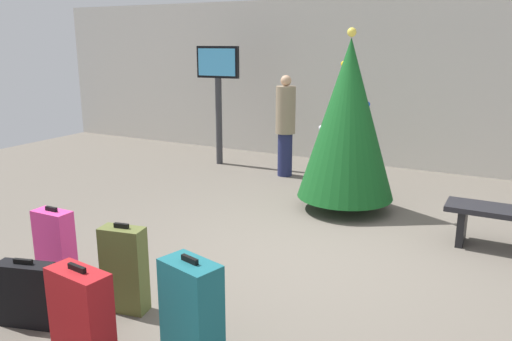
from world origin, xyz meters
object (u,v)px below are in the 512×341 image
object	(u,v)px
suitcase_0	(82,318)
suitcase_1	(27,294)
suitcase_5	(124,269)
flight_info_kiosk	(218,84)
traveller_1	(285,124)
suitcase_3	(55,247)
suitcase_6	(192,314)
holiday_tree	(348,120)

from	to	relation	value
suitcase_0	suitcase_1	distance (m)	0.83
suitcase_0	suitcase_5	world-z (taller)	suitcase_5
flight_info_kiosk	suitcase_1	xyz separation A→B (m)	(1.62, -5.53, -1.23)
traveller_1	suitcase_5	world-z (taller)	traveller_1
traveller_1	suitcase_3	bearing A→B (deg)	-92.95
suitcase_0	suitcase_6	xyz separation A→B (m)	(0.68, 0.38, 0.03)
suitcase_3	suitcase_6	size ratio (longest dim) A/B	0.92
suitcase_1	flight_info_kiosk	bearing A→B (deg)	106.34
suitcase_3	suitcase_0	bearing A→B (deg)	-34.13
suitcase_5	suitcase_6	distance (m)	1.00
flight_info_kiosk	suitcase_3	xyz separation A→B (m)	(1.23, -4.89, -1.14)
traveller_1	suitcase_3	distance (m)	4.71
traveller_1	suitcase_6	bearing A→B (deg)	-72.19
flight_info_kiosk	suitcase_5	world-z (taller)	flight_info_kiosk
holiday_tree	suitcase_0	world-z (taller)	holiday_tree
suitcase_3	suitcase_6	bearing A→B (deg)	-13.10
flight_info_kiosk	suitcase_0	size ratio (longest dim) A/B	2.82
suitcase_0	suitcase_6	distance (m)	0.78
flight_info_kiosk	suitcase_5	size ratio (longest dim) A/B	2.74
suitcase_1	suitcase_6	distance (m)	1.50
holiday_tree	suitcase_5	xyz separation A→B (m)	(-0.79, -3.50, -0.87)
holiday_tree	flight_info_kiosk	bearing A→B (deg)	153.38
suitcase_0	suitcase_1	size ratio (longest dim) A/B	1.34
flight_info_kiosk	suitcase_5	xyz separation A→B (m)	(2.17, -4.98, -1.12)
traveller_1	suitcase_0	world-z (taller)	traveller_1
suitcase_0	suitcase_5	bearing A→B (deg)	109.80
holiday_tree	suitcase_0	distance (m)	4.35
traveller_1	suitcase_6	distance (m)	5.39
holiday_tree	suitcase_3	world-z (taller)	holiday_tree
holiday_tree	suitcase_6	world-z (taller)	holiday_tree
traveller_1	suitcase_3	xyz separation A→B (m)	(-0.24, -4.67, -0.54)
traveller_1	suitcase_0	xyz separation A→B (m)	(0.96, -5.49, -0.54)
suitcase_6	flight_info_kiosk	bearing A→B (deg)	120.23
suitcase_3	suitcase_6	distance (m)	1.93
suitcase_0	suitcase_3	xyz separation A→B (m)	(-1.20, 0.82, -0.00)
suitcase_3	suitcase_5	distance (m)	0.95
holiday_tree	flight_info_kiosk	distance (m)	3.32
suitcase_1	suitcase_6	bearing A→B (deg)	7.80
suitcase_5	suitcase_0	bearing A→B (deg)	-70.20
suitcase_5	suitcase_6	world-z (taller)	suitcase_6
suitcase_1	suitcase_6	size ratio (longest dim) A/B	0.70
suitcase_0	suitcase_6	world-z (taller)	suitcase_6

